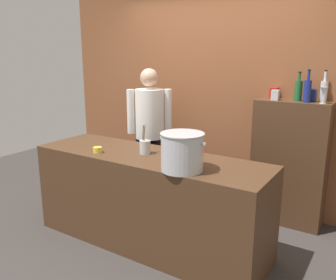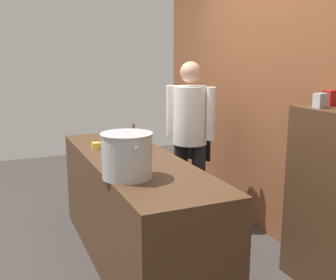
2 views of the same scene
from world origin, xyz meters
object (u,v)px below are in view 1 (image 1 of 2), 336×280
wine_bottle_green (298,90)px  wine_bottle_clear (324,90)px  spice_tin_silver (275,95)px  spice_tin_red (274,93)px  utensil_crock (145,146)px  spice_tin_navy (313,95)px  wine_glass_tall (324,92)px  butter_jar (98,150)px  wine_bottle_cobalt (307,90)px  stockpot_large (182,152)px  chef (150,127)px

wine_bottle_green → wine_bottle_clear: bearing=22.8°
wine_bottle_clear → spice_tin_silver: (-0.44, -0.15, -0.06)m
spice_tin_silver → spice_tin_red: 0.17m
utensil_crock → spice_tin_navy: 1.77m
wine_bottle_green → spice_tin_navy: wine_bottle_green is taller
wine_glass_tall → wine_bottle_clear: bearing=99.2°
butter_jar → wine_bottle_green: 2.11m
wine_bottle_cobalt → wine_bottle_clear: bearing=51.7°
wine_glass_tall → wine_bottle_cobalt: bearing=176.7°
butter_jar → wine_bottle_clear: 2.34m
stockpot_large → butter_jar: (-0.95, 0.01, -0.13)m
wine_bottle_green → spice_tin_silver: 0.23m
chef → wine_bottle_green: chef is taller
chef → wine_bottle_cobalt: bearing=152.8°
wine_bottle_clear → spice_tin_red: bearing=179.6°
utensil_crock → butter_jar: (-0.40, -0.22, -0.04)m
wine_bottle_cobalt → spice_tin_red: 0.41m
stockpot_large → spice_tin_red: (0.27, 1.50, 0.35)m
stockpot_large → utensil_crock: stockpot_large is taller
spice_tin_silver → spice_tin_red: size_ratio=0.90×
spice_tin_red → spice_tin_navy: bearing=-10.2°
spice_tin_silver → chef: bearing=-165.8°
chef → wine_bottle_clear: 1.94m
utensil_crock → wine_glass_tall: 1.80m
wine_bottle_green → spice_tin_navy: (0.14, 0.02, -0.05)m
stockpot_large → spice_tin_silver: size_ratio=3.95×
stockpot_large → spice_tin_red: size_ratio=3.56×
utensil_crock → wine_bottle_green: (1.09, 1.17, 0.49)m
stockpot_large → wine_bottle_green: bearing=68.7°
chef → spice_tin_navy: bearing=155.4°
wine_bottle_green → wine_glass_tall: wine_bottle_green is taller
wine_glass_tall → spice_tin_red: wine_glass_tall is taller
butter_jar → wine_glass_tall: (1.75, 1.32, 0.54)m
stockpot_large → spice_tin_red: 1.57m
chef → stockpot_large: (1.04, -1.00, 0.09)m
spice_tin_red → utensil_crock: bearing=-122.7°
utensil_crock → wine_glass_tall: size_ratio=1.76×
spice_tin_navy → wine_glass_tall: bearing=-40.5°
utensil_crock → wine_bottle_cobalt: (1.19, 1.11, 0.50)m
stockpot_large → wine_bottle_clear: 1.74m
stockpot_large → spice_tin_red: bearing=79.7°
wine_bottle_cobalt → spice_tin_silver: bearing=178.9°
utensil_crock → wine_bottle_green: size_ratio=0.95×
butter_jar → wine_glass_tall: 2.25m
chef → butter_jar: (0.09, -0.99, -0.04)m
chef → wine_bottle_cobalt: (1.69, 0.34, 0.50)m
chef → butter_jar: 0.99m
utensil_crock → wine_bottle_green: 1.67m
butter_jar → spice_tin_silver: size_ratio=0.82×
spice_tin_silver → wine_bottle_cobalt: bearing=-1.1°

